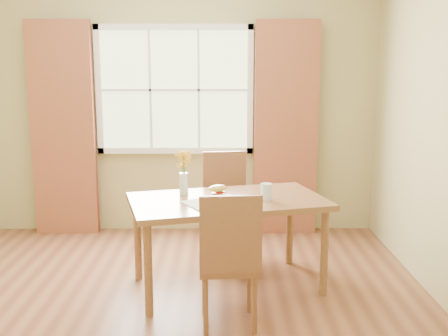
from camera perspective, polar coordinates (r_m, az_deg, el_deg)
name	(u,v)px	position (r m, az deg, el deg)	size (l,w,h in m)	color
room	(151,123)	(3.64, -7.96, 4.84)	(4.24, 3.84, 2.74)	brown
window	(175,90)	(5.49, -5.40, 8.45)	(1.62, 0.06, 1.32)	#B7CA98
curtain_left	(63,130)	(5.65, -17.13, 4.02)	(0.65, 0.08, 2.20)	maroon
curtain_right	(286,129)	(5.45, 6.76, 4.19)	(0.65, 0.08, 2.20)	maroon
dining_table	(228,208)	(4.09, 0.40, -4.37)	(1.65, 1.19, 0.73)	brown
chair_near	(230,256)	(3.46, 0.60, -9.51)	(0.42, 0.42, 0.95)	brown
chair_far	(226,200)	(4.80, 0.19, -3.55)	(0.45, 0.45, 0.97)	brown
placemat	(216,202)	(3.95, -0.88, -3.76)	(0.45, 0.33, 0.01)	silver
plate	(221,203)	(3.90, -0.29, -3.81)	(0.23, 0.23, 0.01)	#61DC37
croissant_sandwich	(218,193)	(3.95, -0.69, -2.69)	(0.19, 0.17, 0.12)	gold
water_glass	(266,192)	(4.03, 4.62, -2.64)	(0.09, 0.09, 0.13)	silver
flower_vase	(184,167)	(4.18, -4.43, 0.14)	(0.15, 0.15, 0.36)	silver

